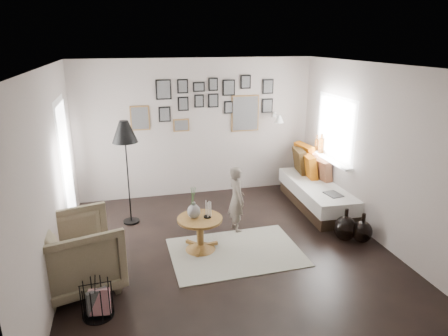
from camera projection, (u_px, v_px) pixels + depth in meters
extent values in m
plane|color=black|center=(229.00, 251.00, 5.77)|extent=(4.80, 4.80, 0.00)
plane|color=#9D9189|center=(197.00, 128.00, 7.58)|extent=(4.50, 0.00, 4.50)
plane|color=#9D9189|center=(308.00, 254.00, 3.16)|extent=(4.50, 0.00, 4.50)
plane|color=#9D9189|center=(51.00, 179.00, 4.84)|extent=(0.00, 4.80, 4.80)
plane|color=#9D9189|center=(376.00, 154.00, 5.90)|extent=(0.00, 4.80, 4.80)
plane|color=white|center=(230.00, 66.00, 4.97)|extent=(4.80, 4.80, 0.00)
plane|color=white|center=(66.00, 169.00, 6.03)|extent=(0.00, 2.14, 2.14)
plane|color=white|center=(66.00, 169.00, 6.03)|extent=(0.00, 1.88, 1.88)
plane|color=white|center=(66.00, 169.00, 6.03)|extent=(0.00, 1.93, 1.93)
plane|color=white|center=(335.00, 127.00, 6.95)|extent=(0.00, 1.30, 1.30)
plane|color=white|center=(335.00, 127.00, 6.95)|extent=(0.00, 1.14, 1.14)
cube|color=white|center=(330.00, 159.00, 7.12)|extent=(0.15, 1.32, 0.04)
cylinder|color=#8C4C14|center=(321.00, 145.00, 7.39)|extent=(0.10, 0.10, 0.28)
cylinder|color=#8C4C14|center=(317.00, 145.00, 7.55)|extent=(0.08, 0.08, 0.22)
cube|color=brown|center=(140.00, 118.00, 7.25)|extent=(0.35, 0.03, 0.45)
cube|color=black|center=(140.00, 118.00, 7.23)|extent=(0.30, 0.01, 0.40)
cube|color=black|center=(163.00, 90.00, 7.20)|extent=(0.28, 0.03, 0.36)
cube|color=black|center=(164.00, 90.00, 7.18)|extent=(0.23, 0.01, 0.31)
cube|color=black|center=(165.00, 114.00, 7.34)|extent=(0.22, 0.03, 0.28)
cube|color=black|center=(165.00, 114.00, 7.32)|extent=(0.17, 0.01, 0.23)
cube|color=black|center=(183.00, 86.00, 7.26)|extent=(0.20, 0.03, 0.26)
cube|color=black|center=(183.00, 86.00, 7.25)|extent=(0.15, 0.01, 0.21)
cube|color=black|center=(183.00, 104.00, 7.36)|extent=(0.20, 0.03, 0.26)
cube|color=black|center=(183.00, 104.00, 7.35)|extent=(0.15, 0.01, 0.21)
cube|color=black|center=(199.00, 87.00, 7.34)|extent=(0.22, 0.03, 0.18)
cube|color=black|center=(199.00, 87.00, 7.32)|extent=(0.17, 0.01, 0.13)
cube|color=black|center=(199.00, 101.00, 7.42)|extent=(0.18, 0.03, 0.24)
cube|color=black|center=(199.00, 101.00, 7.40)|extent=(0.13, 0.01, 0.19)
cube|color=black|center=(213.00, 84.00, 7.39)|extent=(0.18, 0.03, 0.24)
cube|color=black|center=(213.00, 84.00, 7.37)|extent=(0.13, 0.01, 0.19)
cube|color=black|center=(213.00, 100.00, 7.48)|extent=(0.20, 0.03, 0.26)
cube|color=black|center=(213.00, 101.00, 7.47)|extent=(0.15, 0.01, 0.21)
cube|color=black|center=(229.00, 88.00, 7.48)|extent=(0.24, 0.03, 0.30)
cube|color=black|center=(229.00, 88.00, 7.47)|extent=(0.19, 0.01, 0.25)
cube|color=black|center=(229.00, 107.00, 7.60)|extent=(0.18, 0.03, 0.24)
cube|color=black|center=(229.00, 107.00, 7.58)|extent=(0.13, 0.01, 0.19)
cube|color=brown|center=(245.00, 113.00, 7.71)|extent=(0.55, 0.03, 0.70)
cube|color=black|center=(245.00, 113.00, 7.70)|extent=(0.50, 0.01, 0.65)
cube|color=black|center=(246.00, 82.00, 7.53)|extent=(0.20, 0.03, 0.26)
cube|color=black|center=(246.00, 82.00, 7.51)|extent=(0.15, 0.01, 0.21)
cube|color=black|center=(268.00, 86.00, 7.67)|extent=(0.22, 0.03, 0.28)
cube|color=black|center=(268.00, 87.00, 7.65)|extent=(0.17, 0.01, 0.23)
cube|color=black|center=(267.00, 106.00, 7.78)|extent=(0.22, 0.03, 0.28)
cube|color=black|center=(268.00, 106.00, 7.76)|extent=(0.17, 0.01, 0.23)
cube|color=brown|center=(181.00, 125.00, 7.47)|extent=(0.30, 0.03, 0.24)
cube|color=black|center=(181.00, 125.00, 7.46)|extent=(0.25, 0.01, 0.19)
cube|color=white|center=(274.00, 115.00, 7.86)|extent=(0.06, 0.04, 0.10)
cylinder|color=white|center=(277.00, 115.00, 7.74)|extent=(0.02, 0.24, 0.02)
cone|color=white|center=(279.00, 119.00, 7.64)|extent=(0.18, 0.18, 0.14)
cube|color=#EBE9CE|center=(236.00, 252.00, 5.73)|extent=(1.87, 1.33, 0.01)
cone|color=brown|center=(200.00, 247.00, 5.79)|extent=(0.48, 0.48, 0.09)
cylinder|color=brown|center=(200.00, 234.00, 5.72)|extent=(0.10, 0.10, 0.37)
cylinder|color=brown|center=(200.00, 219.00, 5.65)|extent=(0.64, 0.64, 0.04)
ellipsoid|color=black|center=(194.00, 211.00, 5.61)|extent=(0.18, 0.18, 0.20)
cylinder|color=black|center=(194.00, 204.00, 5.58)|extent=(0.06, 0.06, 0.04)
cylinder|color=black|center=(207.00, 217.00, 5.67)|extent=(0.11, 0.11, 0.02)
cube|color=black|center=(319.00, 201.00, 7.26)|extent=(0.89, 1.94, 0.22)
cube|color=beige|center=(320.00, 190.00, 7.19)|extent=(0.95, 2.01, 0.24)
cube|color=#B1530A|center=(304.00, 158.00, 7.80)|extent=(0.29, 0.58, 0.56)
cube|color=#352511|center=(299.00, 161.00, 7.69)|extent=(0.29, 0.53, 0.50)
cube|color=maroon|center=(315.00, 163.00, 7.60)|extent=(0.34, 0.52, 0.48)
cube|color=#B1530A|center=(309.00, 167.00, 7.43)|extent=(0.27, 0.48, 0.46)
cube|color=maroon|center=(321.00, 170.00, 7.31)|extent=(0.28, 0.45, 0.42)
cube|color=black|center=(333.00, 194.00, 6.63)|extent=(0.26, 0.33, 0.02)
imported|color=#6A6047|center=(78.00, 253.00, 4.83)|extent=(1.20, 1.18, 0.90)
cube|color=beige|center=(78.00, 249.00, 4.86)|extent=(0.49, 0.50, 0.18)
cylinder|color=black|center=(131.00, 221.00, 6.67)|extent=(0.27, 0.27, 0.03)
cylinder|color=black|center=(128.00, 179.00, 6.44)|extent=(0.02, 0.02, 1.53)
cone|color=black|center=(124.00, 132.00, 6.20)|extent=(0.40, 0.40, 0.34)
cube|color=black|center=(97.00, 301.00, 4.37)|extent=(0.24, 0.17, 0.31)
cube|color=beige|center=(100.00, 302.00, 4.36)|extent=(0.23, 0.11, 0.31)
ellipsoid|color=black|center=(345.00, 228.00, 6.02)|extent=(0.34, 0.34, 0.39)
cylinder|color=black|center=(347.00, 213.00, 5.94)|extent=(0.06, 0.06, 0.12)
ellipsoid|color=black|center=(362.00, 232.00, 5.97)|extent=(0.30, 0.30, 0.34)
cylinder|color=black|center=(364.00, 218.00, 5.90)|extent=(0.06, 0.06, 0.12)
imported|color=#62584E|center=(236.00, 199.00, 6.25)|extent=(0.30, 0.41, 1.06)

